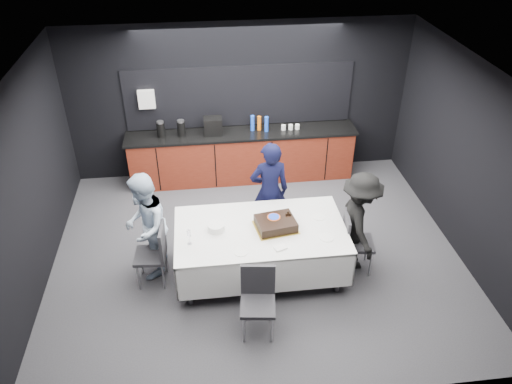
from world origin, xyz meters
TOP-DOWN VIEW (x-y plane):
  - ground at (0.00, 0.00)m, footprint 6.00×6.00m
  - room_shell at (0.00, 0.00)m, footprint 6.04×5.04m
  - kitchenette at (-0.02, 2.22)m, footprint 4.10×0.64m
  - party_table at (0.00, -0.40)m, footprint 2.32×1.32m
  - cake_assembly at (0.21, -0.40)m, footprint 0.62×0.53m
  - plate_stack at (-0.60, -0.36)m, footprint 0.23×0.23m
  - loose_plate_near at (-0.31, -0.86)m, footprint 0.18×0.18m
  - loose_plate_right_a at (0.85, -0.23)m, footprint 0.18×0.18m
  - loose_plate_right_b at (0.84, -0.69)m, footprint 0.20×0.20m
  - loose_plate_far at (0.15, 0.05)m, footprint 0.21×0.21m
  - fork_pile at (0.20, -0.84)m, footprint 0.18×0.15m
  - champagne_flute at (-0.96, -0.60)m, footprint 0.06×0.06m
  - chair_left at (-1.43, -0.40)m, footprint 0.45×0.45m
  - chair_right at (1.30, -0.46)m, footprint 0.48×0.48m
  - chair_near at (-0.16, -1.40)m, footprint 0.47×0.47m
  - person_center at (0.24, 0.45)m, footprint 0.62×0.42m
  - person_left at (-1.55, -0.18)m, footprint 0.66×0.82m
  - person_right at (1.39, -0.38)m, footprint 0.58×0.99m

SIDE VIEW (x-z plane):
  - ground at x=0.00m, z-range 0.00..0.00m
  - chair_left at x=-1.43m, z-range 0.07..1.00m
  - chair_right at x=1.30m, z-range 0.07..1.00m
  - chair_near at x=-0.16m, z-range 0.07..1.00m
  - kitchenette at x=-0.02m, z-range -0.48..1.57m
  - party_table at x=0.00m, z-range 0.25..1.03m
  - person_right at x=1.39m, z-range 0.00..1.51m
  - loose_plate_near at x=-0.31m, z-range 0.78..0.79m
  - loose_plate_right_a at x=0.85m, z-range 0.78..0.79m
  - loose_plate_right_b at x=0.84m, z-range 0.78..0.79m
  - loose_plate_far at x=0.15m, z-range 0.78..0.79m
  - person_left at x=-1.55m, z-range 0.00..1.58m
  - fork_pile at x=0.20m, z-range 0.78..0.80m
  - person_center at x=0.24m, z-range 0.00..1.63m
  - plate_stack at x=-0.60m, z-range 0.78..0.88m
  - cake_assembly at x=0.21m, z-range 0.76..0.93m
  - champagne_flute at x=-0.96m, z-range 0.83..1.05m
  - room_shell at x=0.00m, z-range 0.45..3.27m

